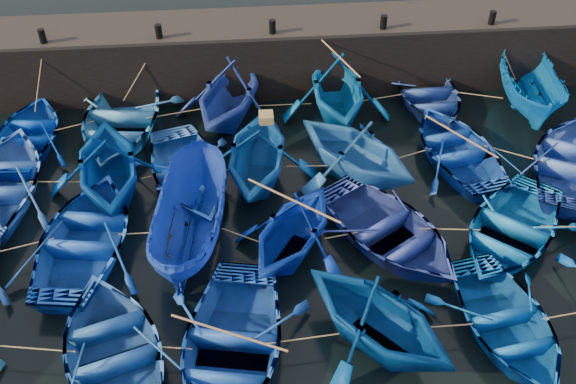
{
  "coord_description": "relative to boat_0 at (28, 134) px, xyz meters",
  "views": [
    {
      "loc": [
        -1.25,
        -11.21,
        13.65
      ],
      "look_at": [
        0.0,
        3.2,
        0.7
      ],
      "focal_mm": 40.0,
      "sensor_mm": 36.0,
      "label": 1
    }
  ],
  "objects": [
    {
      "name": "boat_24",
      "position": [
        13.68,
        -9.16,
        0.0
      ],
      "size": [
        3.85,
        4.88,
        0.92
      ],
      "primitive_type": "imported",
      "rotation": [
        0.0,
        0.0,
        0.17
      ],
      "color": "#074892",
      "rests_on": "ground"
    },
    {
      "name": "mooring_ropes",
      "position": [
        8.96,
        -2.16,
        0.42
      ],
      "size": [
        17.87,
        11.74,
        2.1
      ],
      "color": "tan",
      "rests_on": "ground"
    },
    {
      "name": "boat_3",
      "position": [
        10.78,
        0.87,
        0.75
      ],
      "size": [
        4.01,
        4.64,
        2.41
      ],
      "primitive_type": "imported",
      "rotation": [
        0.0,
        0.0,
        -0.01
      ],
      "color": "#0860AF",
      "rests_on": "ground"
    },
    {
      "name": "boat_6",
      "position": [
        -0.29,
        -2.67,
        0.11
      ],
      "size": [
        4.12,
        5.59,
        1.13
      ],
      "primitive_type": "imported",
      "rotation": [
        0.0,
        0.0,
        3.1
      ],
      "color": "#2351AB",
      "rests_on": "ground"
    },
    {
      "name": "bollard_3",
      "position": [
        12.61,
        2.39,
        2.42
      ],
      "size": [
        0.24,
        0.24,
        0.5
      ],
      "primitive_type": "cylinder",
      "color": "black",
      "rests_on": "quay_top"
    },
    {
      "name": "boat_5",
      "position": [
        17.83,
        0.61,
        0.51
      ],
      "size": [
        2.57,
        5.23,
        1.94
      ],
      "primitive_type": "imported",
      "rotation": [
        0.0,
        0.0,
        -0.14
      ],
      "color": "#045EBF",
      "rests_on": "ground"
    },
    {
      "name": "boat_1",
      "position": [
        3.07,
        0.46,
        0.12
      ],
      "size": [
        4.61,
        5.99,
        1.15
      ],
      "primitive_type": "imported",
      "rotation": [
        0.0,
        0.0,
        -0.12
      ],
      "color": "blue",
      "rests_on": "ground"
    },
    {
      "name": "quay_top",
      "position": [
        8.61,
        3.29,
        2.11
      ],
      "size": [
        26.0,
        2.5,
        0.12
      ],
      "primitive_type": "cube",
      "color": "black",
      "rests_on": "quay_wall"
    },
    {
      "name": "boat_16",
      "position": [
        8.58,
        -5.91,
        0.58
      ],
      "size": [
        4.97,
        5.13,
        2.07
      ],
      "primitive_type": "imported",
      "rotation": [
        0.0,
        0.0,
        -0.57
      ],
      "color": "#042795",
      "rests_on": "ground"
    },
    {
      "name": "quay_wall",
      "position": [
        8.61,
        3.29,
        0.8
      ],
      "size": [
        26.0,
        2.5,
        2.5
      ],
      "primitive_type": "cube",
      "color": "black",
      "rests_on": "ground"
    },
    {
      "name": "boat_17",
      "position": [
        11.37,
        -5.75,
        0.06
      ],
      "size": [
        5.73,
        6.15,
        1.04
      ],
      "primitive_type": "imported",
      "rotation": [
        0.0,
        0.0,
        0.58
      ],
      "color": "navy",
      "rests_on": "ground"
    },
    {
      "name": "loose_oars",
      "position": [
        10.14,
        -4.11,
        1.21
      ],
      "size": [
        9.98,
        12.25,
        1.49
      ],
      "color": "#99724C",
      "rests_on": "ground"
    },
    {
      "name": "boat_21",
      "position": [
        3.95,
        -9.13,
        0.06
      ],
      "size": [
        4.91,
        5.82,
        1.03
      ],
      "primitive_type": "imported",
      "rotation": [
        0.0,
        0.0,
        3.46
      ],
      "color": "navy",
      "rests_on": "ground"
    },
    {
      "name": "boat_8",
      "position": [
        5.55,
        -2.65,
        0.05
      ],
      "size": [
        4.75,
        5.69,
        1.02
      ],
      "primitive_type": "imported",
      "rotation": [
        0.0,
        0.0,
        0.29
      ],
      "color": "blue",
      "rests_on": "ground"
    },
    {
      "name": "boat_12",
      "position": [
        17.96,
        -3.13,
        0.08
      ],
      "size": [
        5.67,
        6.26,
        1.06
      ],
      "primitive_type": "imported",
      "rotation": [
        0.0,
        0.0,
        2.64
      ],
      "color": "blue",
      "rests_on": "ground"
    },
    {
      "name": "boat_22",
      "position": [
        6.73,
        -9.3,
        0.08
      ],
      "size": [
        4.6,
        5.77,
        1.07
      ],
      "primitive_type": "imported",
      "rotation": [
        0.0,
        0.0,
        -0.19
      ],
      "color": "navy",
      "rests_on": "ground"
    },
    {
      "name": "boat_0",
      "position": [
        0.0,
        0.0,
        0.0
      ],
      "size": [
        3.36,
        4.54,
        0.91
      ],
      "primitive_type": "imported",
      "rotation": [
        0.0,
        0.0,
        3.09
      ],
      "color": "#0131A2",
      "rests_on": "ground"
    },
    {
      "name": "boat_11",
      "position": [
        14.45,
        -2.1,
        0.04
      ],
      "size": [
        4.27,
        5.32,
        0.98
      ],
      "primitive_type": "imported",
      "rotation": [
        0.0,
        0.0,
        3.34
      ],
      "color": "navy",
      "rests_on": "ground"
    },
    {
      "name": "boat_10",
      "position": [
        10.88,
        -2.69,
        0.72
      ],
      "size": [
        5.87,
        5.91,
        2.36
      ],
      "primitive_type": "imported",
      "rotation": [
        0.0,
        0.0,
        3.87
      ],
      "color": "#1A5BA1",
      "rests_on": "ground"
    },
    {
      "name": "boat_18",
      "position": [
        14.89,
        -5.96,
        0.05
      ],
      "size": [
        5.76,
        5.93,
        1.0
      ],
      "primitive_type": "imported",
      "rotation": [
        0.0,
        0.0,
        -0.7
      ],
      "color": "#085BAA",
      "rests_on": "ground"
    },
    {
      "name": "boat_23",
      "position": [
        10.32,
        -9.16,
        0.68
      ],
      "size": [
        5.66,
        5.7,
        2.27
      ],
      "primitive_type": "imported",
      "rotation": [
        0.0,
        0.0,
        0.74
      ],
      "color": "navy",
      "rests_on": "ground"
    },
    {
      "name": "boat_15",
      "position": [
        5.69,
        -5.25,
        0.53
      ],
      "size": [
        2.67,
        5.34,
        1.98
      ],
      "primitive_type": "imported",
      "rotation": [
        0.0,
        0.0,
        2.99
      ],
      "color": "#1032A0",
      "rests_on": "ground"
    },
    {
      "name": "boat_2",
      "position": [
        6.94,
        0.9,
        0.74
      ],
      "size": [
        5.31,
        5.67,
        2.4
      ],
      "primitive_type": "imported",
      "rotation": [
        0.0,
        0.0,
        -0.37
      ],
      "color": "navy",
      "rests_on": "ground"
    },
    {
      "name": "bollard_2",
      "position": [
        8.61,
        2.39,
        2.42
      ],
      "size": [
        0.24,
        0.24,
        0.5
      ],
      "primitive_type": "cylinder",
      "color": "black",
      "rests_on": "quay_top"
    },
    {
      "name": "boat_7",
      "position": [
        3.17,
        -2.82,
        0.76
      ],
      "size": [
        4.67,
        5.19,
        2.42
      ],
      "primitive_type": "imported",
      "rotation": [
        0.0,
        0.0,
        3.31
      ],
      "color": "navy",
      "rests_on": "ground"
    },
    {
      "name": "bollard_4",
      "position": [
        16.61,
        2.39,
        2.42
      ],
      "size": [
        0.24,
        0.24,
        0.5
      ],
      "primitive_type": "cylinder",
      "color": "black",
      "rests_on": "quay_top"
    },
    {
      "name": "ground",
      "position": [
        8.61,
        -7.21,
        -0.45
      ],
      "size": [
        120.0,
        120.0,
        0.0
      ],
      "primitive_type": "plane",
      "color": "black",
      "rests_on": "ground"
    },
    {
      "name": "bollard_0",
      "position": [
        0.61,
        2.39,
        2.42
      ],
      "size": [
        0.24,
        0.24,
        0.5
      ],
      "primitive_type": "cylinder",
      "color": "black",
      "rests_on": "quay_top"
    },
    {
      "name": "wooden_crate",
      "position": [
        8.07,
        -2.61,
        2.04
      ],
      "size": [
        0.43,
        0.46,
        0.26
      ],
      "primitive_type": "cube",
      "color": "olive",
      "rests_on": "boat_9"
    },
    {
      "name": "boat_14",
      "position": [
        2.74,
        -5.24,
        0.08
      ],
      "size": [
        4.42,
        5.65,
        1.07
      ],
      "primitive_type": "imported",
      "rotation": [
        0.0,
        0.0,
        2.99
      ],
      "color": "#0E41A6",
      "rests_on": "ground"
    },
    {
      "name": "boat_9",
      "position": [
        7.77,
        -2.61,
        0.73
      ],
      "size": [
        4.55,
        5.06,
        2.36
      ],
      "primitive_type": "imported",
      "rotation": [
        0.0,
        0.0,
        2.98
      ],
      "color": "navy",
      "rests_on": "ground"
    },
    {
      "name": "bollard_1",
      "position": [
        4.61,
        2.39,
        2.42
      ],
      "size": [
        0.24,
        0.24,
        0.5
      ],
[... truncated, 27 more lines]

